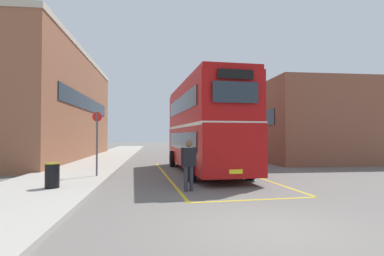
% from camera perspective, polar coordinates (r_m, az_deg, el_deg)
% --- Properties ---
extents(ground_plane, '(135.60, 135.60, 0.00)m').
position_cam_1_polar(ground_plane, '(20.96, -0.19, -6.80)').
color(ground_plane, '#66605B').
extents(sidewalk_left, '(4.00, 57.60, 0.14)m').
position_cam_1_polar(sidewalk_left, '(23.56, -16.88, -5.97)').
color(sidewalk_left, '#A39E93').
rests_on(sidewalk_left, ground).
extents(brick_building_left, '(5.65, 20.97, 8.73)m').
position_cam_1_polar(brick_building_left, '(27.64, -24.65, 3.71)').
color(brick_building_left, brown).
rests_on(brick_building_left, ground).
extents(depot_building_right, '(8.95, 13.68, 5.90)m').
position_cam_1_polar(depot_building_right, '(27.51, 19.87, 0.73)').
color(depot_building_right, brown).
rests_on(depot_building_right, ground).
extents(double_decker_bus, '(3.45, 10.26, 4.75)m').
position_cam_1_polar(double_decker_bus, '(16.24, 2.34, 0.50)').
color(double_decker_bus, black).
rests_on(double_decker_bus, ground).
extents(single_deck_bus, '(2.87, 8.69, 3.02)m').
position_cam_1_polar(single_deck_bus, '(36.72, 2.42, -1.90)').
color(single_deck_bus, black).
rests_on(single_deck_bus, ground).
extents(pedestrian_boarding, '(0.56, 0.42, 1.81)m').
position_cam_1_polar(pedestrian_boarding, '(10.77, -0.63, -6.31)').
color(pedestrian_boarding, '#2D2D38').
rests_on(pedestrian_boarding, ground).
extents(litter_bin, '(0.51, 0.51, 0.87)m').
position_cam_1_polar(litter_bin, '(11.76, -24.89, -8.11)').
color(litter_bin, black).
rests_on(litter_bin, sidewalk_left).
extents(bus_stop_sign, '(0.44, 0.11, 2.91)m').
position_cam_1_polar(bus_stop_sign, '(14.43, -17.51, -1.74)').
color(bus_stop_sign, '#4C4C51').
rests_on(bus_stop_sign, sidewalk_left).
extents(bay_marking_yellow, '(5.18, 12.41, 0.01)m').
position_cam_1_polar(bay_marking_yellow, '(14.49, 3.84, -9.22)').
color(bay_marking_yellow, gold).
rests_on(bay_marking_yellow, ground).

